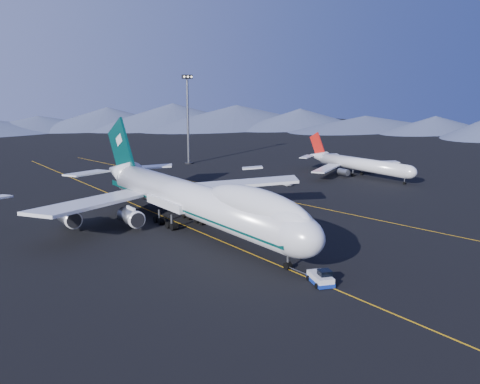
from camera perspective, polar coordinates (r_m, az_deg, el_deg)
ground at (r=100.62m, az=-4.86°, el=-4.04°), size 500.00×500.00×0.00m
taxiway_line_main at (r=100.62m, az=-4.86°, el=-4.04°), size 0.25×220.00×0.01m
taxiway_line_side at (r=125.59m, az=4.53°, el=-0.86°), size 28.08×198.09×0.01m
boeing_747 at (r=99.24m, az=-4.92°, el=-0.81°), size 59.62×72.43×19.37m
pushback_tug at (r=75.06m, az=8.57°, el=-9.16°), size 3.90×5.24×2.05m
second_jet at (r=160.78m, az=12.55°, el=2.92°), size 36.14×40.83×11.62m
service_van at (r=144.03m, az=4.79°, el=1.02°), size 3.24×5.31×1.37m
floodlight_mast at (r=180.55m, az=-5.58°, el=7.73°), size 3.65×2.74×29.52m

